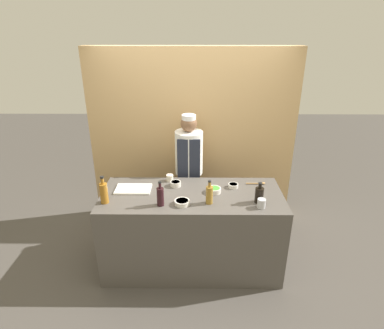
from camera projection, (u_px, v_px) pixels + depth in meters
ground_plane at (192, 263)px, 3.86m from camera, size 14.00×14.00×0.00m
cabinet_wall at (193, 139)px, 4.39m from camera, size 2.75×0.18×2.40m
counter at (192, 230)px, 3.67m from camera, size 1.98×0.82×0.94m
sauce_bowl_orange at (182, 202)px, 3.27m from camera, size 0.16×0.16×0.05m
sauce_bowl_purple at (176, 184)px, 3.65m from camera, size 0.12×0.12×0.06m
sauce_bowl_yellow at (233, 185)px, 3.62m from camera, size 0.11×0.11×0.04m
sauce_bowl_green at (214, 190)px, 3.51m from camera, size 0.15×0.15×0.05m
cutting_board at (133, 189)px, 3.57m from camera, size 0.39×0.24×0.02m
bottle_wine at (160, 196)px, 3.23m from camera, size 0.07×0.07×0.27m
bottle_amber at (104, 193)px, 3.27m from camera, size 0.08×0.08×0.30m
bottle_soy at (259, 195)px, 3.29m from camera, size 0.09×0.09×0.23m
bottle_vinegar at (209, 194)px, 3.27m from camera, size 0.07×0.07×0.26m
cup_cream at (170, 178)px, 3.77m from camera, size 0.08×0.08×0.08m
cup_steel at (261, 203)px, 3.21m from camera, size 0.08×0.08×0.10m
wooden_spoon at (258, 183)px, 3.70m from camera, size 0.22×0.04×0.02m
chef_center at (189, 172)px, 4.11m from camera, size 0.35×0.35×1.65m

